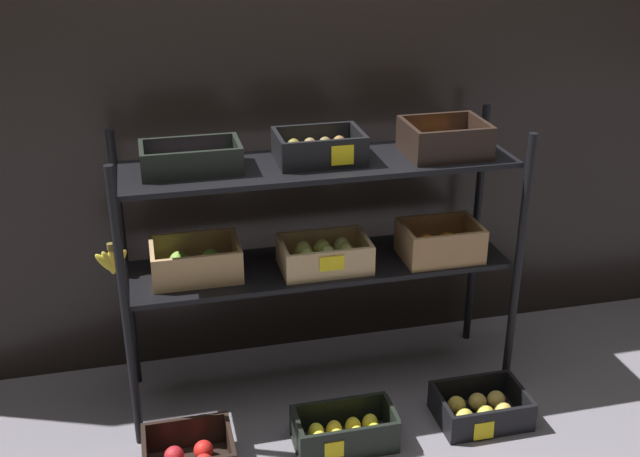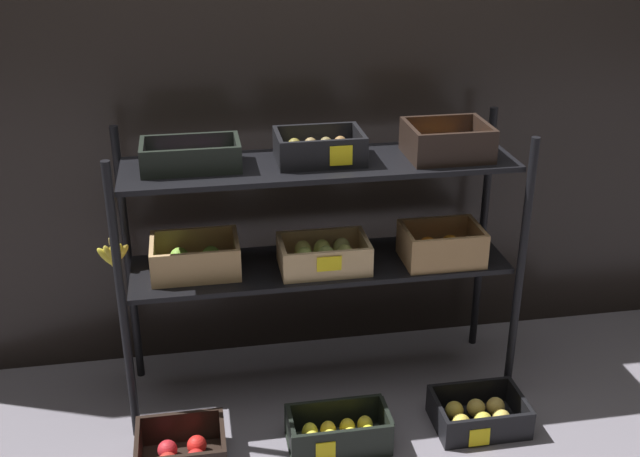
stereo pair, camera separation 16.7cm
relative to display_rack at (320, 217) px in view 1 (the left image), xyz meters
The scene contains 5 objects.
ground_plane 0.76m from the display_rack, 89.11° to the left, with size 10.00×10.00×0.00m, color slate.
storefront_wall 0.43m from the display_rack, 89.98° to the left, with size 3.88×0.12×1.79m, color black.
display_rack is the anchor object (origin of this frame).
crate_ground_lemon 0.81m from the display_rack, 89.36° to the right, with size 0.37×0.21×0.14m.
crate_ground_apple_gold 0.98m from the display_rack, 32.89° to the right, with size 0.35×0.25×0.12m.
Camera 1 is at (-0.63, -2.63, 1.93)m, focal length 43.67 mm.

